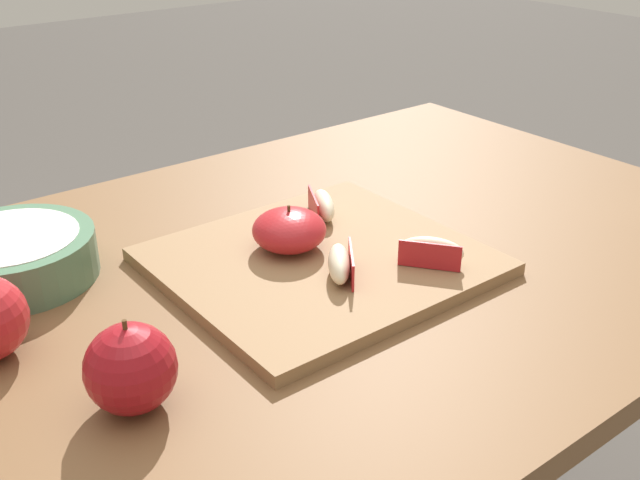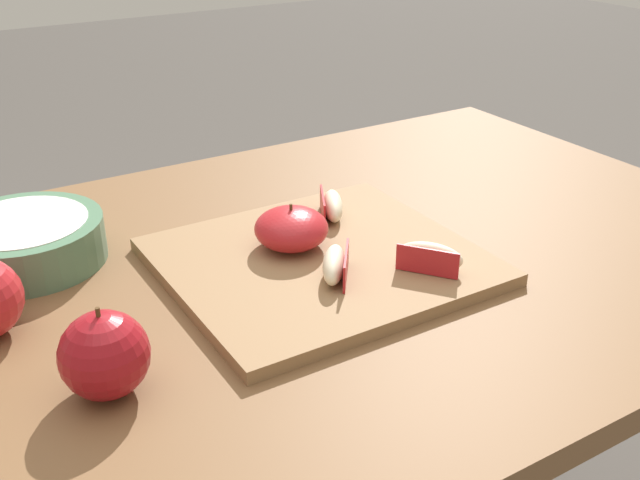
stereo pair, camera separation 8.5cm
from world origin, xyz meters
name	(u,v)px [view 1 (the left image)]	position (x,y,z in m)	size (l,w,h in m)	color
dining_table	(288,354)	(0.00, 0.00, 0.65)	(1.24, 0.76, 0.77)	brown
cutting_board	(320,261)	(0.03, -0.02, 0.78)	(0.34, 0.31, 0.02)	olive
apple_half_skin_up	(289,230)	(0.02, 0.01, 0.81)	(0.09, 0.09, 0.05)	#B21E23
apple_wedge_left	(431,251)	(0.12, -0.11, 0.80)	(0.06, 0.07, 0.03)	beige
apple_wedge_near_knife	(323,205)	(0.10, 0.06, 0.80)	(0.06, 0.08, 0.03)	beige
apple_wedge_right	(340,264)	(0.02, -0.07, 0.80)	(0.06, 0.07, 0.03)	beige
whole_apple_red_delicious	(131,368)	(-0.25, -0.12, 0.81)	(0.08, 0.08, 0.09)	maroon
ceramic_fruit_bowl	(13,256)	(-0.25, 0.17, 0.80)	(0.18, 0.18, 0.05)	#4C7556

